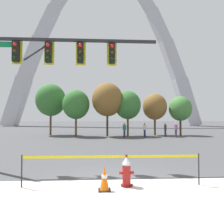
{
  "coord_description": "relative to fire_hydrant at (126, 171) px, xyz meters",
  "views": [
    {
      "loc": [
        -0.54,
        -6.51,
        2.15
      ],
      "look_at": [
        0.07,
        5.0,
        2.5
      ],
      "focal_mm": 31.43,
      "sensor_mm": 36.0,
      "label": 1
    }
  ],
  "objects": [
    {
      "name": "tree_far_left",
      "position": [
        -7.12,
        18.53,
        3.92
      ],
      "size": [
        3.66,
        3.66,
        6.41
      ],
      "color": "brown",
      "rests_on": "ground"
    },
    {
      "name": "tree_center_left",
      "position": [
        -0.12,
        16.61,
        3.83
      ],
      "size": [
        3.59,
        3.59,
        6.28
      ],
      "color": "#473323",
      "rests_on": "ground"
    },
    {
      "name": "tree_left_mid",
      "position": [
        -3.74,
        16.59,
        3.24
      ],
      "size": [
        3.09,
        3.09,
        5.41
      ],
      "color": "brown",
      "rests_on": "ground"
    },
    {
      "name": "tree_center_right",
      "position": [
        2.32,
        16.85,
        3.21
      ],
      "size": [
        3.07,
        3.07,
        5.37
      ],
      "color": "brown",
      "rests_on": "ground"
    },
    {
      "name": "traffic_cone_by_hydrant",
      "position": [
        -0.7,
        -0.34,
        -0.11
      ],
      "size": [
        0.36,
        0.36,
        0.73
      ],
      "color": "black",
      "rests_on": "ground"
    },
    {
      "name": "traffic_signal_gantry",
      "position": [
        -3.55,
        2.47,
        3.94
      ],
      "size": [
        7.82,
        0.44,
        6.0
      ],
      "color": "#232326",
      "rests_on": "ground"
    },
    {
      "name": "monument_arch",
      "position": [
        -0.25,
        46.25,
        19.33
      ],
      "size": [
        52.48,
        3.35,
        45.41
      ],
      "color": "#B2B5BC",
      "rests_on": "ground"
    },
    {
      "name": "tree_right_mid",
      "position": [
        5.79,
        17.68,
        3.06
      ],
      "size": [
        2.95,
        2.95,
        5.16
      ],
      "color": "brown",
      "rests_on": "ground"
    },
    {
      "name": "ground_plane",
      "position": [
        -0.25,
        0.31,
        -0.47
      ],
      "size": [
        240.0,
        240.0,
        0.0
      ],
      "primitive_type": "plane",
      "color": "#474749"
    },
    {
      "name": "caution_tape_barrier",
      "position": [
        -0.46,
        0.02,
        0.23
      ],
      "size": [
        5.63,
        0.09,
        1.01
      ],
      "color": "#232326",
      "rests_on": "ground"
    },
    {
      "name": "pedestrian_standing_center",
      "position": [
        6.47,
        15.77,
        0.35
      ],
      "size": [
        0.22,
        0.35,
        1.59
      ],
      "color": "#232847",
      "rests_on": "ground"
    },
    {
      "name": "pedestrian_walking_left",
      "position": [
        1.74,
        15.36,
        0.35
      ],
      "size": [
        0.38,
        0.38,
        1.59
      ],
      "color": "#232847",
      "rests_on": "ground"
    },
    {
      "name": "pedestrian_near_trees",
      "position": [
        7.43,
        15.1,
        0.35
      ],
      "size": [
        0.39,
        0.34,
        1.59
      ],
      "color": "#38383D",
      "rests_on": "ground"
    },
    {
      "name": "tree_far_right",
      "position": [
        8.89,
        17.39,
        2.82
      ],
      "size": [
        2.75,
        2.75,
        4.81
      ],
      "color": "#473323",
      "rests_on": "ground"
    },
    {
      "name": "pedestrian_walking_right",
      "position": [
        3.93,
        15.06,
        0.35
      ],
      "size": [
        0.39,
        0.35,
        1.59
      ],
      "color": "#232847",
      "rests_on": "ground"
    },
    {
      "name": "fire_hydrant",
      "position": [
        0.0,
        0.0,
        0.0
      ],
      "size": [
        0.46,
        0.48,
        0.99
      ],
      "color": "#5E0F0D",
      "rests_on": "ground"
    }
  ]
}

